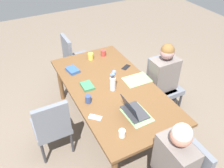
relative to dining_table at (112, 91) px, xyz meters
name	(u,v)px	position (x,y,z in m)	size (l,w,h in m)	color
ground_plane	(112,125)	(0.00, 0.00, -0.67)	(10.00, 10.00, 0.00)	#756656
dining_table	(112,91)	(0.00, 0.00, 0.00)	(2.06, 1.08, 0.74)	brown
chair_near_left_mid	(162,82)	(0.04, -0.90, -0.17)	(0.44, 0.44, 0.90)	slate
person_near_left_mid	(162,84)	(-0.04, -0.84, -0.15)	(0.36, 0.40, 1.19)	#2D2D33
chair_far_left_far	(52,125)	(-0.06, 0.87, -0.17)	(0.44, 0.44, 0.90)	slate
chair_head_right_right_near	(74,57)	(1.38, 0.05, -0.17)	(0.44, 0.44, 0.90)	slate
flower_vase	(113,80)	(-0.05, 0.02, 0.22)	(0.08, 0.09, 0.30)	silver
placemat_head_left_left_near	(137,115)	(-0.60, -0.01, 0.07)	(0.36, 0.26, 0.00)	#7FAD70
placemat_near_left_mid	(137,80)	(-0.02, -0.38, 0.07)	(0.36, 0.26, 0.00)	#7FAD70
laptop_head_left_left_near	(133,111)	(-0.56, 0.01, 0.11)	(0.32, 0.22, 0.21)	#38383D
coffee_mug_near_left	(122,133)	(-0.79, 0.29, 0.11)	(0.07, 0.07, 0.08)	white
coffee_mug_near_right	(103,53)	(0.79, -0.26, 0.12)	(0.08, 0.08, 0.10)	#AD3D38
coffee_mug_centre_left	(91,56)	(0.78, -0.03, 0.12)	(0.08, 0.08, 0.10)	#DBC64C
coffee_mug_centre_right	(88,99)	(-0.14, 0.40, 0.12)	(0.07, 0.07, 0.10)	#33477A
book_red_cover	(87,86)	(0.15, 0.29, 0.09)	(0.20, 0.14, 0.03)	#3D7F56
book_blue_cover	(73,70)	(0.59, 0.34, 0.09)	(0.20, 0.14, 0.04)	#335693
phone_black	(126,67)	(0.32, -0.40, 0.07)	(0.15, 0.07, 0.01)	black
phone_silver	(95,117)	(-0.42, 0.43, 0.07)	(0.15, 0.07, 0.01)	silver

